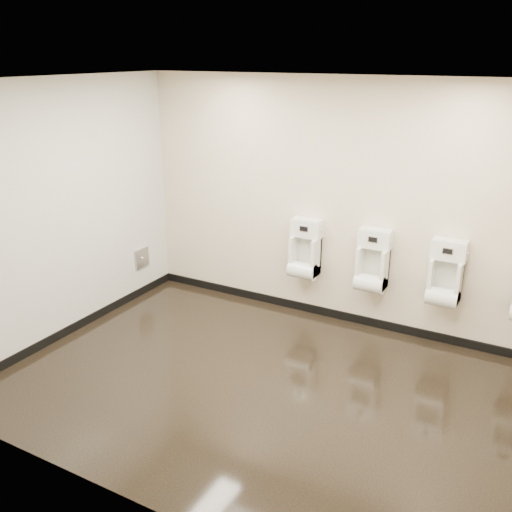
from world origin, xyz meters
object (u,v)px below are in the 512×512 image
Objects in this scene: urinal_0 at (305,253)px; urinal_1 at (372,265)px; access_panel at (142,258)px; urinal_2 at (445,278)px.

urinal_1 is (0.82, 0.00, 0.00)m from urinal_0.
access_panel is 0.36× the size of urinal_1.
urinal_1 is (2.93, 0.43, 0.29)m from access_panel.
access_panel is at bearing -168.55° from urinal_0.
urinal_1 and urinal_2 have the same top height.
urinal_0 is at bearing 180.00° from urinal_1.
urinal_1 is 0.79m from urinal_2.
urinal_2 is at bearing 0.00° from urinal_0.
urinal_1 is at bearing 8.31° from access_panel.
access_panel is 2.98m from urinal_1.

